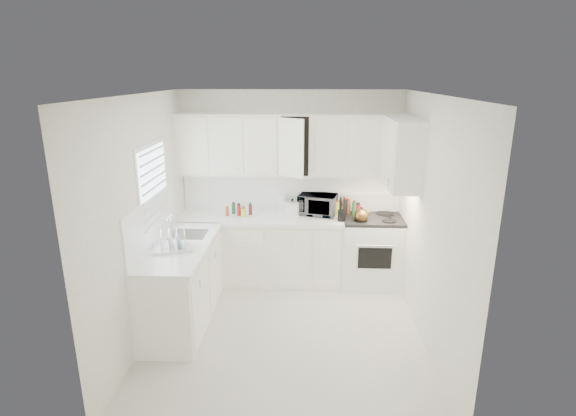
# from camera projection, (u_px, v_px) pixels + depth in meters

# --- Properties ---
(floor) EXTENTS (3.20, 3.20, 0.00)m
(floor) POSITION_uv_depth(u_px,v_px,m) (285.00, 332.00, 5.08)
(floor) COLOR silver
(floor) RESTS_ON ground
(ceiling) EXTENTS (3.20, 3.20, 0.00)m
(ceiling) POSITION_uv_depth(u_px,v_px,m) (285.00, 95.00, 4.34)
(ceiling) COLOR white
(ceiling) RESTS_ON ground
(wall_back) EXTENTS (3.00, 0.00, 3.00)m
(wall_back) POSITION_uv_depth(u_px,v_px,m) (291.00, 186.00, 6.24)
(wall_back) COLOR white
(wall_back) RESTS_ON ground
(wall_front) EXTENTS (3.00, 0.00, 3.00)m
(wall_front) POSITION_uv_depth(u_px,v_px,m) (274.00, 294.00, 3.18)
(wall_front) COLOR white
(wall_front) RESTS_ON ground
(wall_left) EXTENTS (0.00, 3.20, 3.20)m
(wall_left) POSITION_uv_depth(u_px,v_px,m) (144.00, 221.00, 4.77)
(wall_left) COLOR white
(wall_left) RESTS_ON ground
(wall_right) EXTENTS (0.00, 3.20, 3.20)m
(wall_right) POSITION_uv_depth(u_px,v_px,m) (430.00, 225.00, 4.65)
(wall_right) COLOR white
(wall_right) RESTS_ON ground
(window_blinds) EXTENTS (0.06, 0.96, 1.06)m
(window_blinds) POSITION_uv_depth(u_px,v_px,m) (155.00, 190.00, 5.03)
(window_blinds) COLOR white
(window_blinds) RESTS_ON wall_left
(lower_cabinets_back) EXTENTS (2.22, 0.60, 0.90)m
(lower_cabinets_back) POSITION_uv_depth(u_px,v_px,m) (262.00, 251.00, 6.21)
(lower_cabinets_back) COLOR white
(lower_cabinets_back) RESTS_ON floor
(lower_cabinets_left) EXTENTS (0.60, 1.60, 0.90)m
(lower_cabinets_left) POSITION_uv_depth(u_px,v_px,m) (182.00, 285.00, 5.19)
(lower_cabinets_left) COLOR white
(lower_cabinets_left) RESTS_ON floor
(countertop_back) EXTENTS (2.24, 0.64, 0.05)m
(countertop_back) POSITION_uv_depth(u_px,v_px,m) (261.00, 218.00, 6.07)
(countertop_back) COLOR white
(countertop_back) RESTS_ON lower_cabinets_back
(countertop_left) EXTENTS (0.64, 1.62, 0.05)m
(countertop_left) POSITION_uv_depth(u_px,v_px,m) (180.00, 247.00, 5.06)
(countertop_left) COLOR white
(countertop_left) RESTS_ON lower_cabinets_left
(backsplash_back) EXTENTS (2.98, 0.02, 0.55)m
(backsplash_back) POSITION_uv_depth(u_px,v_px,m) (291.00, 191.00, 6.25)
(backsplash_back) COLOR white
(backsplash_back) RESTS_ON wall_back
(backsplash_left) EXTENTS (0.02, 1.60, 0.55)m
(backsplash_left) POSITION_uv_depth(u_px,v_px,m) (152.00, 221.00, 4.98)
(backsplash_left) COLOR white
(backsplash_left) RESTS_ON wall_left
(upper_cabinets_back) EXTENTS (3.00, 0.33, 0.80)m
(upper_cabinets_back) POSITION_uv_depth(u_px,v_px,m) (290.00, 174.00, 6.03)
(upper_cabinets_back) COLOR white
(upper_cabinets_back) RESTS_ON wall_back
(upper_cabinets_right) EXTENTS (0.33, 0.90, 0.80)m
(upper_cabinets_right) POSITION_uv_depth(u_px,v_px,m) (400.00, 187.00, 5.38)
(upper_cabinets_right) COLOR white
(upper_cabinets_right) RESTS_ON wall_right
(sink) EXTENTS (0.42, 0.38, 0.30)m
(sink) POSITION_uv_depth(u_px,v_px,m) (188.00, 225.00, 5.35)
(sink) COLOR gray
(sink) RESTS_ON countertop_left
(stove) EXTENTS (0.80, 0.66, 1.23)m
(stove) POSITION_uv_depth(u_px,v_px,m) (372.00, 242.00, 6.09)
(stove) COLOR white
(stove) RESTS_ON floor
(tea_kettle) EXTENTS (0.25, 0.21, 0.22)m
(tea_kettle) POSITION_uv_depth(u_px,v_px,m) (361.00, 214.00, 5.82)
(tea_kettle) COLOR olive
(tea_kettle) RESTS_ON stove
(frying_pan) EXTENTS (0.34, 0.47, 0.04)m
(frying_pan) POSITION_uv_depth(u_px,v_px,m) (385.00, 214.00, 6.14)
(frying_pan) COLOR black
(frying_pan) RESTS_ON stove
(microwave) EXTENTS (0.55, 0.39, 0.34)m
(microwave) POSITION_uv_depth(u_px,v_px,m) (318.00, 202.00, 6.11)
(microwave) COLOR gray
(microwave) RESTS_ON countertop_back
(rice_cooker) EXTENTS (0.28, 0.28, 0.23)m
(rice_cooker) POSITION_uv_depth(u_px,v_px,m) (292.00, 207.00, 6.12)
(rice_cooker) COLOR white
(rice_cooker) RESTS_ON countertop_back
(paper_towel) EXTENTS (0.12, 0.12, 0.27)m
(paper_towel) POSITION_uv_depth(u_px,v_px,m) (283.00, 203.00, 6.19)
(paper_towel) COLOR white
(paper_towel) RESTS_ON countertop_back
(utensil_crock) EXTENTS (0.15, 0.15, 0.35)m
(utensil_crock) POSITION_uv_depth(u_px,v_px,m) (342.00, 208.00, 5.83)
(utensil_crock) COLOR black
(utensil_crock) RESTS_ON countertop_back
(dish_rack) EXTENTS (0.49, 0.42, 0.23)m
(dish_rack) POSITION_uv_depth(u_px,v_px,m) (172.00, 240.00, 4.89)
(dish_rack) COLOR white
(dish_rack) RESTS_ON countertop_left
(spice_left_0) EXTENTS (0.06, 0.06, 0.13)m
(spice_left_0) POSITION_uv_depth(u_px,v_px,m) (229.00, 209.00, 6.19)
(spice_left_0) COLOR #9D512B
(spice_left_0) RESTS_ON countertop_back
(spice_left_1) EXTENTS (0.06, 0.06, 0.13)m
(spice_left_1) POSITION_uv_depth(u_px,v_px,m) (233.00, 211.00, 6.10)
(spice_left_1) COLOR #246E37
(spice_left_1) RESTS_ON countertop_back
(spice_left_2) EXTENTS (0.06, 0.06, 0.13)m
(spice_left_2) POSITION_uv_depth(u_px,v_px,m) (239.00, 209.00, 6.18)
(spice_left_2) COLOR red
(spice_left_2) RESTS_ON countertop_back
(spice_left_3) EXTENTS (0.06, 0.06, 0.13)m
(spice_left_3) POSITION_uv_depth(u_px,v_px,m) (244.00, 211.00, 6.09)
(spice_left_3) COLOR #CFF138
(spice_left_3) RESTS_ON countertop_back
(spice_left_4) EXTENTS (0.06, 0.06, 0.13)m
(spice_left_4) POSITION_uv_depth(u_px,v_px,m) (250.00, 209.00, 6.17)
(spice_left_4) COLOR maroon
(spice_left_4) RESTS_ON countertop_back
(sauce_right_0) EXTENTS (0.06, 0.06, 0.19)m
(sauce_right_0) POSITION_uv_depth(u_px,v_px,m) (333.00, 207.00, 6.16)
(sauce_right_0) COLOR red
(sauce_right_0) RESTS_ON countertop_back
(sauce_right_1) EXTENTS (0.06, 0.06, 0.19)m
(sauce_right_1) POSITION_uv_depth(u_px,v_px,m) (337.00, 208.00, 6.10)
(sauce_right_1) COLOR #CFF138
(sauce_right_1) RESTS_ON countertop_back
(sauce_right_2) EXTENTS (0.06, 0.06, 0.19)m
(sauce_right_2) POSITION_uv_depth(u_px,v_px,m) (341.00, 207.00, 6.15)
(sauce_right_2) COLOR maroon
(sauce_right_2) RESTS_ON countertop_back
(sauce_right_3) EXTENTS (0.06, 0.06, 0.19)m
(sauce_right_3) POSITION_uv_depth(u_px,v_px,m) (345.00, 208.00, 6.09)
(sauce_right_3) COLOR black
(sauce_right_3) RESTS_ON countertop_back
(sauce_right_4) EXTENTS (0.06, 0.06, 0.19)m
(sauce_right_4) POSITION_uv_depth(u_px,v_px,m) (349.00, 207.00, 6.15)
(sauce_right_4) COLOR #9D512B
(sauce_right_4) RESTS_ON countertop_back
(sauce_right_5) EXTENTS (0.06, 0.06, 0.19)m
(sauce_right_5) POSITION_uv_depth(u_px,v_px,m) (353.00, 209.00, 6.09)
(sauce_right_5) COLOR #246E37
(sauce_right_5) RESTS_ON countertop_back
(sauce_right_6) EXTENTS (0.06, 0.06, 0.19)m
(sauce_right_6) POSITION_uv_depth(u_px,v_px,m) (357.00, 207.00, 6.14)
(sauce_right_6) COLOR red
(sauce_right_6) RESTS_ON countertop_back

